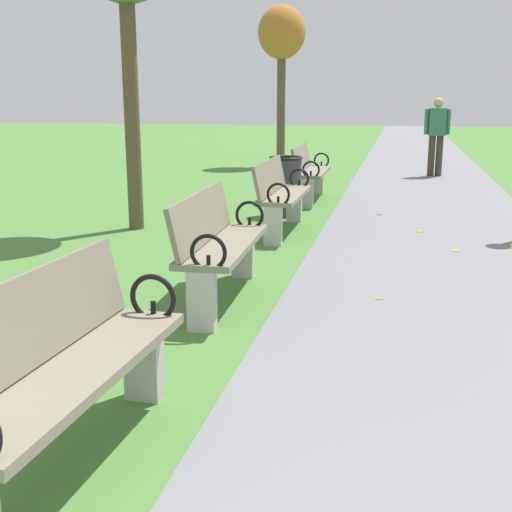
{
  "coord_description": "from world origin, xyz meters",
  "views": [
    {
      "loc": [
        0.92,
        0.29,
        1.66
      ],
      "look_at": [
        -0.05,
        4.73,
        0.55
      ],
      "focal_mm": 45.93,
      "sensor_mm": 36.0,
      "label": 1
    }
  ],
  "objects_px": {
    "park_bench_5": "(310,171)",
    "trash_bin": "(286,186)",
    "park_bench_4": "(281,194)",
    "pedestrian_walking": "(437,133)",
    "park_bench_2": "(62,368)",
    "park_bench_3": "(218,243)",
    "tree_2": "(282,38)"
  },
  "relations": [
    {
      "from": "pedestrian_walking",
      "to": "park_bench_3",
      "type": "bearing_deg",
      "value": -102.95
    },
    {
      "from": "pedestrian_walking",
      "to": "park_bench_2",
      "type": "bearing_deg",
      "value": -100.2
    },
    {
      "from": "park_bench_2",
      "to": "pedestrian_walking",
      "type": "height_order",
      "value": "pedestrian_walking"
    },
    {
      "from": "park_bench_2",
      "to": "park_bench_3",
      "type": "xyz_separation_m",
      "value": [
        -0.0,
        2.6,
        0.0
      ]
    },
    {
      "from": "park_bench_4",
      "to": "trash_bin",
      "type": "distance_m",
      "value": 1.24
    },
    {
      "from": "pedestrian_walking",
      "to": "park_bench_4",
      "type": "bearing_deg",
      "value": -108.37
    },
    {
      "from": "park_bench_2",
      "to": "trash_bin",
      "type": "xyz_separation_m",
      "value": [
        -0.15,
        6.71,
        -0.06
      ]
    },
    {
      "from": "trash_bin",
      "to": "park_bench_3",
      "type": "bearing_deg",
      "value": -87.94
    },
    {
      "from": "park_bench_5",
      "to": "park_bench_2",
      "type": "bearing_deg",
      "value": -90.0
    },
    {
      "from": "park_bench_4",
      "to": "tree_2",
      "type": "xyz_separation_m",
      "value": [
        -1.48,
        8.19,
        2.55
      ]
    },
    {
      "from": "pedestrian_walking",
      "to": "trash_bin",
      "type": "height_order",
      "value": "pedestrian_walking"
    },
    {
      "from": "park_bench_5",
      "to": "pedestrian_walking",
      "type": "bearing_deg",
      "value": 60.74
    },
    {
      "from": "park_bench_5",
      "to": "park_bench_3",
      "type": "bearing_deg",
      "value": -90.0
    },
    {
      "from": "tree_2",
      "to": "pedestrian_walking",
      "type": "xyz_separation_m",
      "value": [
        3.63,
        -1.72,
        -2.1
      ]
    },
    {
      "from": "park_bench_2",
      "to": "pedestrian_walking",
      "type": "xyz_separation_m",
      "value": [
        2.15,
        11.95,
        0.44
      ]
    },
    {
      "from": "park_bench_3",
      "to": "park_bench_4",
      "type": "height_order",
      "value": "same"
    },
    {
      "from": "park_bench_4",
      "to": "tree_2",
      "type": "distance_m",
      "value": 8.71
    },
    {
      "from": "trash_bin",
      "to": "park_bench_5",
      "type": "bearing_deg",
      "value": 84.02
    },
    {
      "from": "park_bench_5",
      "to": "pedestrian_walking",
      "type": "height_order",
      "value": "pedestrian_walking"
    },
    {
      "from": "park_bench_4",
      "to": "trash_bin",
      "type": "bearing_deg",
      "value": 96.83
    },
    {
      "from": "park_bench_4",
      "to": "pedestrian_walking",
      "type": "height_order",
      "value": "pedestrian_walking"
    },
    {
      "from": "park_bench_5",
      "to": "trash_bin",
      "type": "xyz_separation_m",
      "value": [
        -0.15,
        -1.4,
        -0.06
      ]
    },
    {
      "from": "park_bench_2",
      "to": "park_bench_5",
      "type": "xyz_separation_m",
      "value": [
        -0.0,
        8.11,
        0.0
      ]
    },
    {
      "from": "park_bench_2",
      "to": "park_bench_4",
      "type": "xyz_separation_m",
      "value": [
        -0.0,
        5.48,
        0.0
      ]
    },
    {
      "from": "park_bench_2",
      "to": "pedestrian_walking",
      "type": "distance_m",
      "value": 12.15
    },
    {
      "from": "park_bench_3",
      "to": "park_bench_5",
      "type": "height_order",
      "value": "same"
    },
    {
      "from": "park_bench_3",
      "to": "pedestrian_walking",
      "type": "xyz_separation_m",
      "value": [
        2.15,
        9.34,
        0.44
      ]
    },
    {
      "from": "park_bench_2",
      "to": "trash_bin",
      "type": "height_order",
      "value": "park_bench_2"
    },
    {
      "from": "pedestrian_walking",
      "to": "trash_bin",
      "type": "bearing_deg",
      "value": -113.66
    },
    {
      "from": "trash_bin",
      "to": "park_bench_4",
      "type": "bearing_deg",
      "value": -83.17
    },
    {
      "from": "park_bench_4",
      "to": "park_bench_5",
      "type": "xyz_separation_m",
      "value": [
        0.0,
        2.63,
        0.0
      ]
    },
    {
      "from": "park_bench_2",
      "to": "park_bench_5",
      "type": "bearing_deg",
      "value": 90.0
    }
  ]
}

